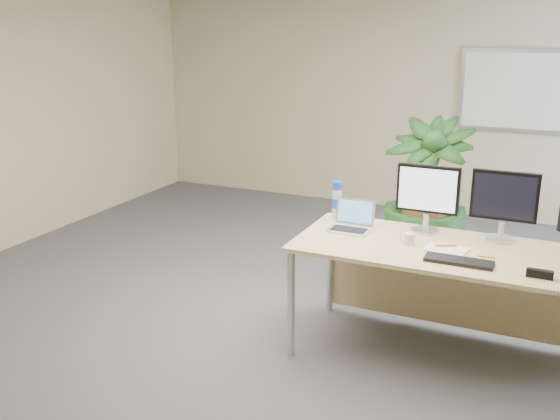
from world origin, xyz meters
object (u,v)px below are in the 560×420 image
at_px(monitor_left, 428,194).
at_px(laptop, 352,222).
at_px(floor_plant, 425,203).
at_px(desk, 455,268).
at_px(monitor_right, 504,201).

distance_m(monitor_left, laptop, 0.58).
bearing_deg(floor_plant, desk, -68.81).
bearing_deg(monitor_left, floor_plant, 101.38).
height_order(floor_plant, monitor_right, floor_plant).
bearing_deg(monitor_left, laptop, -163.04).
bearing_deg(monitor_left, monitor_right, 3.36).
xyz_separation_m(desk, laptop, (-0.77, 0.01, 0.23)).
height_order(monitor_left, laptop, monitor_left).
bearing_deg(laptop, floor_plant, 75.60).
distance_m(desk, floor_plant, 1.29).
bearing_deg(floor_plant, monitor_left, -78.62).
relative_size(desk, floor_plant, 1.43).
relative_size(monitor_right, laptop, 1.66).
xyz_separation_m(monitor_left, laptop, (-0.51, -0.16, -0.23)).
distance_m(desk, monitor_right, 0.57).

